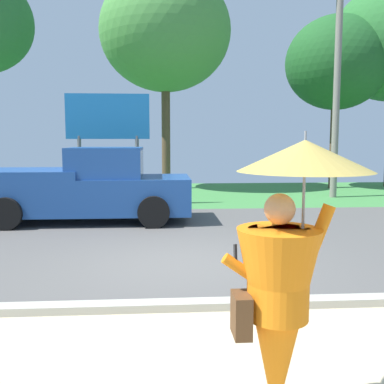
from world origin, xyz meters
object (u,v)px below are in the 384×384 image
pickup_truck (88,187)px  utility_pole (337,85)px  monk_pedestrian (283,280)px  tree_left_far (165,32)px  tree_right_mid (337,63)px  roadside_billboard (108,125)px

pickup_truck → utility_pole: (8.10, 4.27, 3.13)m
monk_pedestrian → tree_left_far: bearing=100.2°
monk_pedestrian → utility_pole: bearing=75.1°
utility_pole → tree_left_far: 7.32m
monk_pedestrian → tree_right_mid: bearing=75.5°
tree_right_mid → monk_pedestrian: bearing=-112.6°
monk_pedestrian → tree_right_mid: 17.73m
tree_left_far → monk_pedestrian: bearing=-87.8°
monk_pedestrian → pickup_truck: 8.88m
monk_pedestrian → tree_left_far: size_ratio=0.24×
pickup_truck → utility_pole: 9.68m
monk_pedestrian → tree_left_far: tree_left_far is taller
tree_right_mid → tree_left_far: bearing=178.6°
pickup_truck → roadside_billboard: 3.30m
monk_pedestrian → roadside_billboard: roadside_billboard is taller
roadside_billboard → tree_right_mid: size_ratio=0.48×
monk_pedestrian → pickup_truck: monk_pedestrian is taller
pickup_truck → tree_right_mid: size_ratio=0.72×
tree_left_far → tree_right_mid: tree_left_far is taller
roadside_billboard → tree_right_mid: bearing=26.8°
monk_pedestrian → utility_pole: (5.40, 12.74, 2.92)m
pickup_truck → tree_left_far: 9.71m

